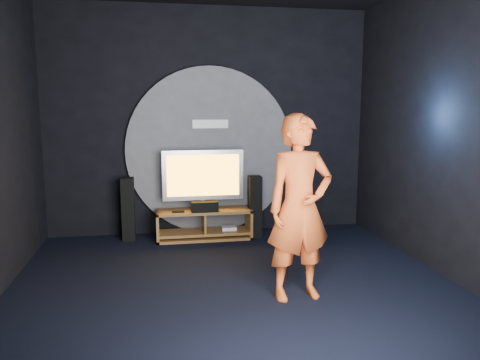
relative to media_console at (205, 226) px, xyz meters
name	(u,v)px	position (x,y,z in m)	size (l,w,h in m)	color
floor	(236,289)	(0.14, -2.05, -0.19)	(5.00, 5.00, 0.00)	black
back_wall	(210,122)	(0.14, 0.45, 1.56)	(5.00, 0.04, 3.50)	black
front_wall	(315,155)	(0.14, -4.55, 1.56)	(5.00, 0.04, 3.50)	black
right_wall	(453,128)	(2.64, -2.05, 1.56)	(0.04, 5.00, 3.50)	black
wall_disc_panel	(210,151)	(0.14, 0.39, 1.11)	(2.60, 0.11, 2.60)	#515156
media_console	(205,226)	(0.00, 0.00, 0.00)	(1.43, 0.45, 0.45)	olive
tv	(203,177)	(-0.01, 0.07, 0.74)	(1.22, 0.22, 0.89)	#B0B0B7
center_speaker	(205,207)	(-0.01, -0.13, 0.33)	(0.40, 0.15, 0.15)	black
remote	(178,212)	(-0.40, -0.12, 0.27)	(0.18, 0.05, 0.02)	black
tower_speaker_left	(128,209)	(-1.13, 0.14, 0.28)	(0.19, 0.21, 0.94)	black
tower_speaker_right	(255,207)	(0.77, -0.02, 0.28)	(0.19, 0.21, 0.94)	black
subwoofer	(311,230)	(1.56, -0.37, -0.04)	(0.28, 0.28, 0.31)	black
player	(300,208)	(0.75, -2.35, 0.77)	(0.70, 0.46, 1.93)	#C54A1A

